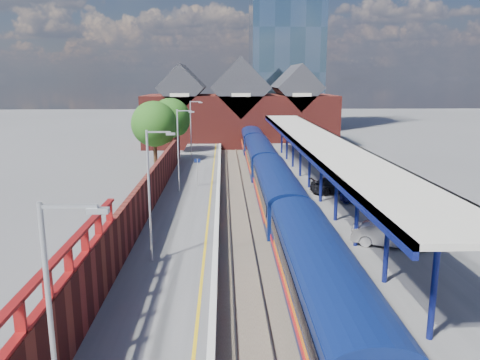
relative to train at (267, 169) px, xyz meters
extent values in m
plane|color=#5B5B5E|center=(-1.49, 4.00, -2.12)|extent=(240.00, 240.00, 0.00)
cube|color=#473D33|center=(-1.49, -6.00, -2.09)|extent=(6.00, 76.00, 0.06)
cube|color=slate|center=(-3.71, -6.00, -2.00)|extent=(0.07, 76.00, 0.14)
cube|color=slate|center=(-2.27, -6.00, -2.00)|extent=(0.07, 76.00, 0.14)
cube|color=slate|center=(-0.71, -6.00, -2.00)|extent=(0.07, 76.00, 0.14)
cube|color=slate|center=(0.73, -6.00, -2.00)|extent=(0.07, 76.00, 0.14)
cube|color=#565659|center=(-6.99, -6.00, -1.62)|extent=(5.00, 76.00, 1.00)
cube|color=#565659|center=(4.51, -6.00, -1.62)|extent=(6.00, 76.00, 1.00)
cube|color=silver|center=(-4.64, -6.00, -1.10)|extent=(0.30, 76.00, 0.05)
cube|color=silver|center=(1.66, -6.00, -1.10)|extent=(0.30, 76.00, 0.05)
cube|color=yellow|center=(-5.24, -6.00, -1.12)|extent=(0.14, 76.00, 0.01)
cube|color=#0B194E|center=(0.01, -24.78, -0.22)|extent=(2.94, 16.02, 2.50)
cube|color=#0B194E|center=(0.01, -24.78, 1.03)|extent=(2.94, 16.02, 0.60)
cube|color=#0B194E|center=(0.01, -8.18, -0.22)|extent=(2.94, 16.02, 2.50)
cube|color=#0B194E|center=(0.01, -8.18, 1.03)|extent=(2.94, 16.02, 0.60)
cube|color=#0B194E|center=(0.01, 8.42, -0.22)|extent=(2.94, 16.02, 2.50)
cube|color=#0B194E|center=(0.01, 8.42, 1.03)|extent=(2.94, 16.02, 0.60)
cube|color=#0B194E|center=(0.01, 25.02, -0.22)|extent=(2.94, 16.02, 2.50)
cube|color=#0B194E|center=(0.01, 25.02, 1.03)|extent=(2.94, 16.02, 0.60)
cube|color=black|center=(-1.41, 0.12, 0.23)|extent=(0.04, 60.54, 0.70)
cube|color=orange|center=(-1.42, 0.12, -0.57)|extent=(0.03, 55.27, 0.30)
cube|color=red|center=(-1.43, 0.12, -0.82)|extent=(0.03, 55.27, 0.30)
cube|color=black|center=(0.01, 30.62, -1.82)|extent=(2.00, 2.40, 0.60)
cylinder|color=#0F1658|center=(3.51, -28.00, 0.98)|extent=(0.24, 0.24, 4.20)
cylinder|color=#0F1658|center=(3.51, -23.00, 0.98)|extent=(0.24, 0.24, 4.20)
cylinder|color=#0F1658|center=(3.51, -18.00, 0.98)|extent=(0.24, 0.24, 4.20)
cylinder|color=#0F1658|center=(3.51, -13.00, 0.98)|extent=(0.24, 0.24, 4.20)
cylinder|color=#0F1658|center=(3.51, -8.00, 0.98)|extent=(0.24, 0.24, 4.20)
cylinder|color=#0F1658|center=(3.51, -3.00, 0.98)|extent=(0.24, 0.24, 4.20)
cylinder|color=#0F1658|center=(3.51, 2.00, 0.98)|extent=(0.24, 0.24, 4.20)
cylinder|color=#0F1658|center=(3.51, 7.00, 0.98)|extent=(0.24, 0.24, 4.20)
cylinder|color=#0F1658|center=(3.51, 12.00, 0.98)|extent=(0.24, 0.24, 4.20)
cylinder|color=#0F1658|center=(3.51, 17.00, 0.98)|extent=(0.24, 0.24, 4.20)
cube|color=beige|center=(4.01, -4.00, 3.23)|extent=(4.50, 52.00, 0.25)
cube|color=#0F1658|center=(1.86, -4.00, 3.08)|extent=(0.20, 52.00, 0.55)
cube|color=#0F1658|center=(6.16, -4.00, 3.08)|extent=(0.20, 52.00, 0.55)
cylinder|color=#A5A8AA|center=(-7.99, -34.00, 2.38)|extent=(0.12, 0.12, 7.00)
cube|color=#A5A8AA|center=(-7.39, -34.00, 5.78)|extent=(1.20, 0.08, 0.08)
cube|color=#A5A8AA|center=(-6.79, -34.00, 5.68)|extent=(0.45, 0.18, 0.12)
cylinder|color=#A5A8AA|center=(-7.99, -20.00, 2.38)|extent=(0.12, 0.12, 7.00)
cube|color=#A5A8AA|center=(-7.39, -20.00, 5.78)|extent=(1.20, 0.08, 0.08)
cube|color=#A5A8AA|center=(-6.79, -20.00, 5.68)|extent=(0.45, 0.18, 0.12)
cylinder|color=#A5A8AA|center=(-7.99, -4.00, 2.38)|extent=(0.12, 0.12, 7.00)
cube|color=#A5A8AA|center=(-7.39, -4.00, 5.78)|extent=(1.20, 0.08, 0.08)
cube|color=#A5A8AA|center=(-6.79, -4.00, 5.68)|extent=(0.45, 0.18, 0.12)
cylinder|color=#A5A8AA|center=(-7.99, 12.00, 2.38)|extent=(0.12, 0.12, 7.00)
cube|color=#A5A8AA|center=(-7.39, 12.00, 5.78)|extent=(1.20, 0.08, 0.08)
cube|color=#A5A8AA|center=(-6.79, 12.00, 5.68)|extent=(0.45, 0.18, 0.12)
cylinder|color=#A5A8AA|center=(-6.49, -2.00, 0.13)|extent=(0.08, 0.08, 2.50)
cube|color=#0C194C|center=(-6.49, -2.00, 1.18)|extent=(0.55, 0.06, 0.35)
cube|color=maroon|center=(-9.59, -12.00, 0.28)|extent=(0.35, 50.00, 2.80)
cube|color=maroon|center=(-9.59, -29.00, 2.68)|extent=(0.30, 15.00, 0.12)
cube|color=maroon|center=(-9.59, -29.00, 1.73)|extent=(0.30, 15.00, 0.12)
cube|color=maroon|center=(-9.59, -32.00, 2.18)|extent=(0.30, 0.12, 1.00)
cube|color=maroon|center=(-9.59, -30.00, 2.18)|extent=(0.30, 0.12, 1.00)
cube|color=maroon|center=(-9.59, -28.00, 2.18)|extent=(0.30, 0.12, 1.00)
cube|color=maroon|center=(-9.59, -26.00, 2.18)|extent=(0.30, 0.12, 1.00)
cube|color=maroon|center=(-9.59, -24.00, 2.18)|extent=(0.30, 0.12, 1.00)
cube|color=maroon|center=(-9.59, -22.00, 2.18)|extent=(0.30, 0.12, 1.00)
cube|color=maroon|center=(-1.49, 32.00, 1.88)|extent=(30.00, 12.00, 8.00)
cube|color=#232328|center=(-10.49, 32.00, 7.08)|extent=(7.13, 12.00, 7.13)
cube|color=#232328|center=(-1.49, 32.00, 7.08)|extent=(9.16, 12.00, 9.16)
cube|color=#232328|center=(7.51, 32.00, 7.08)|extent=(7.13, 12.00, 7.13)
cube|color=beige|center=(-10.49, 25.95, 6.08)|extent=(2.80, 0.15, 0.50)
cube|color=beige|center=(-1.49, 25.95, 6.08)|extent=(2.80, 0.15, 0.50)
cube|color=beige|center=(7.51, 25.95, 6.08)|extent=(2.80, 0.15, 0.50)
cube|color=#47657A|center=(8.51, 54.00, 17.88)|extent=(14.00, 14.00, 40.00)
cylinder|color=#382314|center=(-11.99, 10.00, -0.12)|extent=(0.44, 0.44, 4.00)
sphere|color=#234D14|center=(-11.99, 10.00, 3.38)|extent=(5.20, 5.20, 5.20)
sphere|color=#234D14|center=(-11.19, 9.50, 2.68)|extent=(3.20, 3.20, 3.20)
cylinder|color=#382314|center=(-10.99, 18.00, -0.12)|extent=(0.44, 0.44, 4.00)
sphere|color=#234D14|center=(-10.99, 18.00, 3.38)|extent=(5.20, 5.20, 5.20)
sphere|color=#234D14|center=(-10.19, 17.50, 2.68)|extent=(3.20, 3.20, 3.20)
imported|color=#A09FA4|center=(5.47, -18.16, -0.40)|extent=(4.61, 3.02, 1.43)
imported|color=black|center=(5.50, -5.32, -0.46)|extent=(4.79, 2.44, 1.33)
imported|color=navy|center=(6.98, -8.73, -0.56)|extent=(4.42, 3.49, 1.12)
camera|label=1|loc=(-4.14, -43.57, 8.39)|focal=35.00mm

